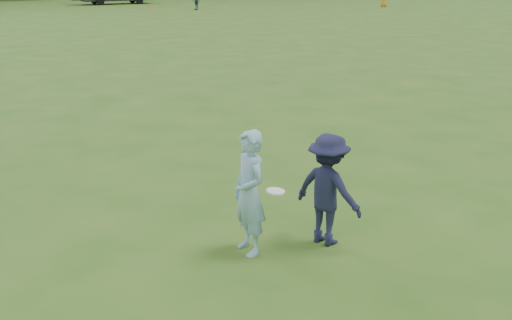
# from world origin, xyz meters

# --- Properties ---
(ground) EXTENTS (200.00, 200.00, 0.00)m
(ground) POSITION_xyz_m (0.00, 0.00, 0.00)
(ground) COLOR #295518
(ground) RESTS_ON ground
(thrower) EXTENTS (0.46, 0.69, 1.87)m
(thrower) POSITION_xyz_m (-1.51, 0.21, 0.93)
(thrower) COLOR #81B1C8
(thrower) RESTS_ON ground
(defender) EXTENTS (0.99, 1.27, 1.73)m
(defender) POSITION_xyz_m (-0.32, -0.09, 0.86)
(defender) COLOR #191C38
(defender) RESTS_ON ground
(player_far_b) EXTENTS (0.67, 1.01, 1.60)m
(player_far_b) POSITION_xyz_m (18.85, 47.72, 0.80)
(player_far_b) COLOR navy
(player_far_b) RESTS_ON ground
(field_cone) EXTENTS (0.28, 0.28, 0.30)m
(field_cone) POSITION_xyz_m (14.59, 48.88, 0.15)
(field_cone) COLOR #FF470D
(field_cone) RESTS_ON ground
(disc_in_play) EXTENTS (0.31, 0.31, 0.06)m
(disc_in_play) POSITION_xyz_m (-1.23, -0.07, 1.00)
(disc_in_play) COLOR white
(disc_in_play) RESTS_ON ground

